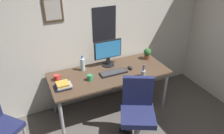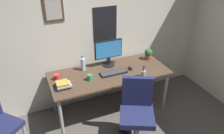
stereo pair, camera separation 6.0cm
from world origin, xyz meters
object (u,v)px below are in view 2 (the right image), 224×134
at_px(computer_mouse, 130,68).
at_px(book_stack_left, 63,85).
at_px(keyboard, 114,73).
at_px(water_bottle, 83,64).
at_px(pen_cup, 143,73).
at_px(monitor, 108,52).
at_px(office_chair, 137,108).
at_px(coffee_mug_near, 90,77).
at_px(coffee_mug_far, 57,77).
at_px(potted_plant, 148,54).

relative_size(computer_mouse, book_stack_left, 0.48).
bearing_deg(keyboard, computer_mouse, 3.10).
relative_size(water_bottle, pen_cup, 1.26).
bearing_deg(computer_mouse, pen_cup, -75.22).
height_order(monitor, keyboard, monitor).
bearing_deg(keyboard, monitor, 83.93).
xyz_separation_m(office_chair, coffee_mug_near, (-0.46, 0.61, 0.26)).
height_order(computer_mouse, water_bottle, water_bottle).
bearing_deg(water_bottle, coffee_mug_far, -163.98).
distance_m(coffee_mug_near, potted_plant, 1.16).
distance_m(keyboard, computer_mouse, 0.30).
height_order(keyboard, coffee_mug_far, coffee_mug_far).
bearing_deg(office_chair, keyboard, 95.84).
relative_size(computer_mouse, pen_cup, 0.55).
xyz_separation_m(monitor, water_bottle, (-0.43, 0.00, -0.13)).
relative_size(coffee_mug_near, book_stack_left, 0.50).
bearing_deg(computer_mouse, coffee_mug_far, 172.75).
height_order(office_chair, pen_cup, office_chair).
height_order(coffee_mug_far, book_stack_left, coffee_mug_far).
relative_size(water_bottle, book_stack_left, 1.09).
relative_size(potted_plant, pen_cup, 0.98).
distance_m(water_bottle, potted_plant, 1.14).
distance_m(keyboard, water_bottle, 0.50).
xyz_separation_m(potted_plant, book_stack_left, (-1.54, -0.28, -0.07)).
bearing_deg(water_bottle, pen_cup, -35.21).
height_order(keyboard, potted_plant, potted_plant).
height_order(computer_mouse, book_stack_left, book_stack_left).
relative_size(coffee_mug_near, potted_plant, 0.59).
xyz_separation_m(office_chair, coffee_mug_far, (-0.90, 0.81, 0.26)).
height_order(coffee_mug_near, book_stack_left, coffee_mug_near).
xyz_separation_m(coffee_mug_near, pen_cup, (0.77, -0.22, 0.01)).
height_order(monitor, potted_plant, monitor).
bearing_deg(keyboard, water_bottle, 144.41).
distance_m(office_chair, coffee_mug_far, 1.24).
bearing_deg(computer_mouse, water_bottle, 158.89).
bearing_deg(coffee_mug_far, book_stack_left, -81.43).
height_order(keyboard, book_stack_left, book_stack_left).
height_order(office_chair, monitor, monitor).
distance_m(computer_mouse, pen_cup, 0.29).
relative_size(potted_plant, book_stack_left, 0.85).
distance_m(office_chair, computer_mouse, 0.74).
height_order(computer_mouse, coffee_mug_near, coffee_mug_near).
xyz_separation_m(monitor, pen_cup, (0.34, -0.54, -0.19)).
relative_size(coffee_mug_far, potted_plant, 0.63).
bearing_deg(monitor, keyboard, -96.07).
bearing_deg(potted_plant, book_stack_left, -169.68).
bearing_deg(pen_cup, water_bottle, 144.79).
xyz_separation_m(water_bottle, coffee_mug_near, (0.00, -0.32, -0.06)).
bearing_deg(keyboard, coffee_mug_near, -174.94).
distance_m(monitor, computer_mouse, 0.44).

